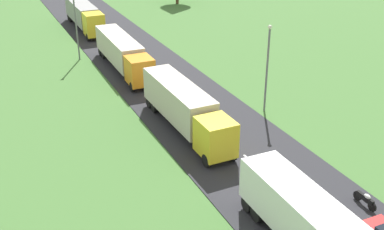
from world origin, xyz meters
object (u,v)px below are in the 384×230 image
at_px(truck_second, 185,107).
at_px(truck_third, 123,52).
at_px(motorcycle_courier, 365,199).
at_px(lamppost_second, 267,64).
at_px(truck_fourth, 84,15).
at_px(lamppost_third, 76,23).

distance_m(truck_second, truck_third, 16.17).
distance_m(motorcycle_courier, lamppost_second, 15.67).
bearing_deg(truck_fourth, truck_third, -90.69).
height_order(motorcycle_courier, lamppost_second, lamppost_second).
height_order(lamppost_second, lamppost_third, lamppost_second).
relative_size(truck_fourth, lamppost_third, 1.77).
bearing_deg(lamppost_second, truck_second, -176.38).
distance_m(truck_fourth, motorcycle_courier, 49.78).
xyz_separation_m(truck_third, motorcycle_courier, (6.22, -30.68, -1.52)).
bearing_deg(truck_third, truck_fourth, 89.31).
xyz_separation_m(motorcycle_courier, lamppost_third, (-9.82, 36.43, 3.79)).
relative_size(truck_second, truck_fourth, 0.95).
bearing_deg(truck_fourth, lamppost_third, -106.46).
relative_size(truck_second, motorcycle_courier, 6.71).
bearing_deg(lamppost_second, motorcycle_courier, -98.05).
distance_m(truck_second, truck_fourth, 34.88).
height_order(truck_third, motorcycle_courier, truck_third).
relative_size(truck_fourth, lamppost_second, 1.72).
xyz_separation_m(truck_third, lamppost_second, (8.34, -15.65, 2.39)).
bearing_deg(truck_second, lamppost_third, 99.83).
xyz_separation_m(truck_fourth, lamppost_second, (8.12, -34.36, 2.37)).
xyz_separation_m(truck_second, truck_fourth, (0.03, 34.88, -0.04)).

